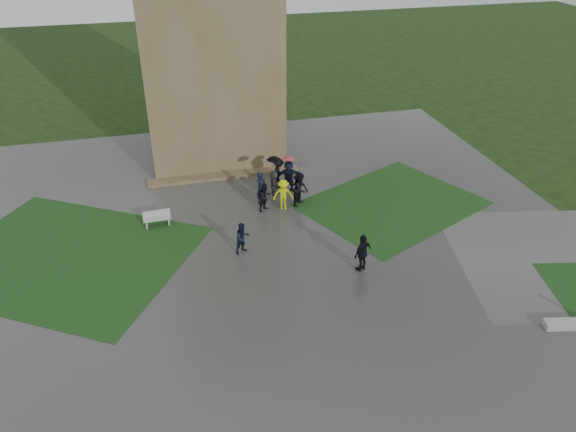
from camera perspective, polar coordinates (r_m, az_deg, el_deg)
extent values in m
plane|color=black|center=(25.20, -2.91, -6.48)|extent=(120.00, 120.00, 0.00)
cube|color=#353533|center=(26.80, -3.78, -3.98)|extent=(34.00, 34.00, 0.02)
cube|color=#153512|center=(28.61, -21.57, -3.85)|extent=(14.10, 13.46, 0.01)
cube|color=#153512|center=(31.52, 10.50, 1.20)|extent=(11.12, 10.15, 0.01)
cube|color=brown|center=(35.59, -8.52, 20.12)|extent=(8.00, 8.00, 18.00)
cube|color=brown|center=(34.13, -6.53, 4.09)|extent=(9.00, 0.80, 0.22)
cube|color=#A5A5A1|center=(29.56, -13.15, -0.29)|extent=(1.42, 0.49, 0.06)
cube|color=#A5A5A1|center=(29.66, -14.17, -0.80)|extent=(0.09, 0.38, 0.39)
cube|color=#A5A5A1|center=(29.69, -12.03, -0.49)|extent=(0.09, 0.38, 0.39)
cube|color=#A5A5A1|center=(29.64, -13.24, 0.26)|extent=(1.40, 0.12, 0.37)
imported|color=black|center=(30.97, 1.07, 2.92)|extent=(1.19, 0.87, 1.65)
imported|color=black|center=(31.98, 0.07, 4.09)|extent=(1.84, 0.93, 1.89)
imported|color=black|center=(32.48, -0.96, 4.40)|extent=(0.88, 1.26, 1.77)
imported|color=#38383C|center=(31.73, -1.44, 3.42)|extent=(0.80, 1.44, 1.47)
imported|color=black|center=(30.76, -2.75, 2.88)|extent=(0.78, 0.79, 1.84)
imported|color=black|center=(30.09, -2.34, 1.95)|extent=(0.88, 0.80, 1.58)
imported|color=#AFC20B|center=(30.17, -0.49, 2.20)|extent=(1.19, 0.75, 1.72)
imported|color=black|center=(30.56, 1.25, 2.79)|extent=(1.03, 1.04, 1.91)
imported|color=#F06272|center=(31.57, 0.07, 5.66)|extent=(0.67, 0.67, 0.59)
imported|color=navy|center=(30.07, 1.27, 4.66)|extent=(1.00, 1.00, 0.91)
imported|color=black|center=(31.17, -1.47, 5.54)|extent=(0.73, 0.73, 0.64)
imported|color=black|center=(26.61, -4.62, -2.24)|extent=(0.88, 0.73, 1.58)
imported|color=black|center=(25.48, 7.59, -3.71)|extent=(1.24, 1.07, 1.84)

